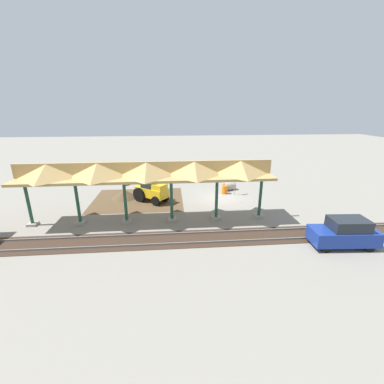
{
  "coord_description": "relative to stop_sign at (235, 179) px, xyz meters",
  "views": [
    {
      "loc": [
        5.01,
        24.18,
        8.82
      ],
      "look_at": [
        3.15,
        2.55,
        1.6
      ],
      "focal_mm": 24.0,
      "sensor_mm": 36.0,
      "label": 1
    }
  ],
  "objects": [
    {
      "name": "dirt_mound",
      "position": [
        11.35,
        0.05,
        -1.7
      ],
      "size": [
        5.06,
        5.06,
        1.68
      ],
      "primitive_type": "cone",
      "color": "brown",
      "rests_on": "ground"
    },
    {
      "name": "traffic_barrel",
      "position": [
        0.96,
        -0.43,
        -1.25
      ],
      "size": [
        0.56,
        0.56,
        0.9
      ],
      "primitive_type": "cylinder",
      "color": "orange",
      "rests_on": "ground"
    },
    {
      "name": "stop_sign",
      "position": [
        0.0,
        0.0,
        0.0
      ],
      "size": [
        0.7,
        0.36,
        2.36
      ],
      "color": "gray",
      "rests_on": "ground"
    },
    {
      "name": "distant_parked_car",
      "position": [
        -4.62,
        10.99,
        -0.72
      ],
      "size": [
        4.3,
        1.99,
        1.98
      ],
      "color": "navy",
      "rests_on": "ground"
    },
    {
      "name": "dirt_work_zone",
      "position": [
        9.95,
        0.66,
        -1.7
      ],
      "size": [
        8.81,
        7.0,
        0.01
      ],
      "primitive_type": "cube",
      "color": "brown",
      "rests_on": "ground"
    },
    {
      "name": "concrete_pipe",
      "position": [
        0.2,
        -1.65,
        -1.25
      ],
      "size": [
        1.52,
        1.34,
        0.9
      ],
      "color": "#9E9384",
      "rests_on": "ground"
    },
    {
      "name": "platform_canopy",
      "position": [
        8.43,
        5.9,
        2.47
      ],
      "size": [
        19.36,
        3.2,
        4.9
      ],
      "color": "#9E998E",
      "rests_on": "ground"
    },
    {
      "name": "backhoe",
      "position": [
        8.66,
        1.18,
        -0.44
      ],
      "size": [
        4.79,
        4.14,
        2.82
      ],
      "color": "yellow",
      "rests_on": "ground"
    },
    {
      "name": "ground_plane",
      "position": [
        1.62,
        0.98,
        -1.7
      ],
      "size": [
        120.0,
        120.0,
        0.0
      ],
      "primitive_type": "plane",
      "color": "gray"
    },
    {
      "name": "rail_tracks",
      "position": [
        1.62,
        9.14,
        -1.67
      ],
      "size": [
        60.0,
        2.58,
        0.15
      ],
      "color": "slate",
      "rests_on": "ground"
    }
  ]
}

